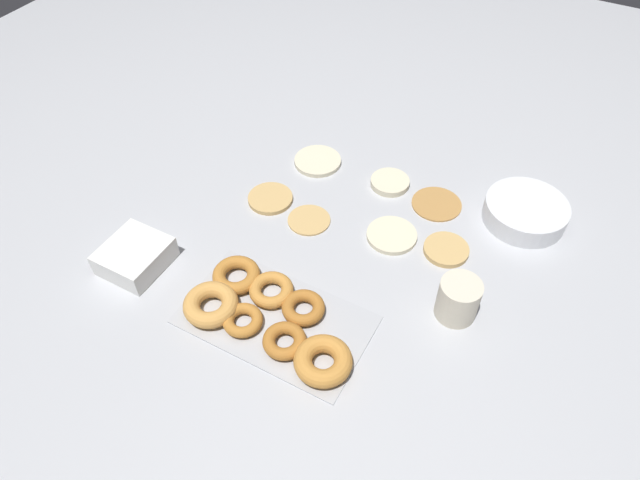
# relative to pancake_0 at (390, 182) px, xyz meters

# --- Properties ---
(ground_plane) EXTENTS (3.00, 3.00, 0.00)m
(ground_plane) POSITION_rel_pancake_0_xyz_m (-0.05, -0.20, -0.01)
(ground_plane) COLOR #B2B5BA
(pancake_0) EXTENTS (0.09, 0.09, 0.02)m
(pancake_0) POSITION_rel_pancake_0_xyz_m (0.00, 0.00, 0.00)
(pancake_0) COLOR beige
(pancake_0) RESTS_ON ground_plane
(pancake_1) EXTENTS (0.12, 0.12, 0.01)m
(pancake_1) POSITION_rel_pancake_0_xyz_m (-0.20, -0.01, -0.00)
(pancake_1) COLOR beige
(pancake_1) RESTS_ON ground_plane
(pancake_2) EXTENTS (0.10, 0.10, 0.01)m
(pancake_2) POSITION_rel_pancake_0_xyz_m (-0.11, -0.20, -0.00)
(pancake_2) COLOR tan
(pancake_2) RESTS_ON ground_plane
(pancake_3) EXTENTS (0.12, 0.12, 0.01)m
(pancake_3) POSITION_rel_pancake_0_xyz_m (0.13, -0.01, -0.00)
(pancake_3) COLOR #B27F42
(pancake_3) RESTS_ON ground_plane
(pancake_4) EXTENTS (0.11, 0.11, 0.01)m
(pancake_4) POSITION_rel_pancake_0_xyz_m (0.07, -0.16, -0.00)
(pancake_4) COLOR beige
(pancake_4) RESTS_ON ground_plane
(pancake_5) EXTENTS (0.11, 0.11, 0.01)m
(pancake_5) POSITION_rel_pancake_0_xyz_m (-0.23, -0.19, -0.00)
(pancake_5) COLOR tan
(pancake_5) RESTS_ON ground_plane
(pancake_6) EXTENTS (0.10, 0.10, 0.01)m
(pancake_6) POSITION_rel_pancake_0_xyz_m (0.20, -0.14, -0.00)
(pancake_6) COLOR tan
(pancake_6) RESTS_ON ground_plane
(donut_tray) EXTENTS (0.37, 0.21, 0.04)m
(donut_tray) POSITION_rel_pancake_0_xyz_m (-0.05, -0.48, 0.01)
(donut_tray) COLOR #ADAFB5
(donut_tray) RESTS_ON ground_plane
(batter_bowl) EXTENTS (0.19, 0.19, 0.05)m
(batter_bowl) POSITION_rel_pancake_0_xyz_m (0.32, 0.04, 0.02)
(batter_bowl) COLOR white
(batter_bowl) RESTS_ON ground_plane
(container_stack) EXTENTS (0.12, 0.13, 0.05)m
(container_stack) POSITION_rel_pancake_0_xyz_m (-0.37, -0.49, 0.02)
(container_stack) COLOR white
(container_stack) RESTS_ON ground_plane
(paper_cup) EXTENTS (0.08, 0.08, 0.09)m
(paper_cup) POSITION_rel_pancake_0_xyz_m (0.27, -0.29, 0.04)
(paper_cup) COLOR beige
(paper_cup) RESTS_ON ground_plane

